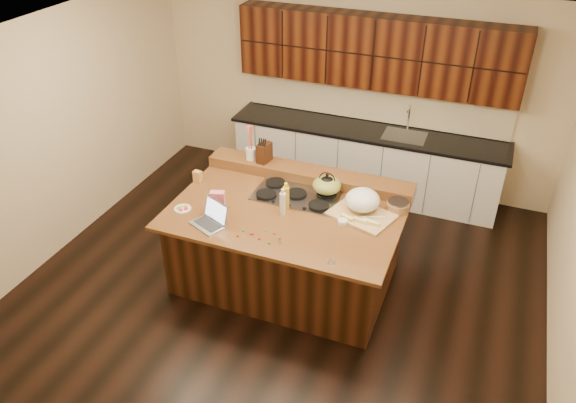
% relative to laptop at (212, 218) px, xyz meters
% --- Properties ---
extents(room, '(5.52, 5.02, 2.72)m').
position_rel_laptop_xyz_m(room, '(0.61, 0.49, 0.37)').
color(room, black).
rests_on(room, ground).
extents(island, '(2.40, 1.60, 0.92)m').
position_rel_laptop_xyz_m(island, '(0.61, 0.49, -0.52)').
color(island, black).
rests_on(island, ground).
extents(back_ledge, '(2.40, 0.30, 0.12)m').
position_rel_laptop_xyz_m(back_ledge, '(0.61, 1.19, -0.00)').
color(back_ledge, black).
rests_on(back_ledge, island).
extents(cooktop, '(0.92, 0.52, 0.05)m').
position_rel_laptop_xyz_m(cooktop, '(0.61, 0.79, -0.05)').
color(cooktop, gray).
rests_on(cooktop, island).
extents(back_counter, '(3.70, 0.66, 2.40)m').
position_rel_laptop_xyz_m(back_counter, '(0.91, 2.72, 0.00)').
color(back_counter, silver).
rests_on(back_counter, ground).
extents(kettle, '(0.22, 0.22, 0.18)m').
position_rel_laptop_xyz_m(kettle, '(0.91, 0.92, 0.07)').
color(kettle, black).
rests_on(kettle, cooktop).
extents(green_bowl, '(0.40, 0.40, 0.17)m').
position_rel_laptop_xyz_m(green_bowl, '(0.91, 0.92, 0.07)').
color(green_bowl, olive).
rests_on(green_bowl, cooktop).
extents(laptop, '(0.41, 0.38, 0.23)m').
position_rel_laptop_xyz_m(laptop, '(0.00, 0.00, 0.00)').
color(laptop, '#B7B7BC').
rests_on(laptop, island).
extents(oil_bottle, '(0.08, 0.08, 0.27)m').
position_rel_laptop_xyz_m(oil_bottle, '(0.60, 0.51, 0.07)').
color(oil_bottle, gold).
rests_on(oil_bottle, island).
extents(vinegar_bottle, '(0.08, 0.08, 0.25)m').
position_rel_laptop_xyz_m(vinegar_bottle, '(0.60, 0.42, 0.06)').
color(vinegar_bottle, silver).
rests_on(vinegar_bottle, island).
extents(wooden_tray, '(0.73, 0.62, 0.25)m').
position_rel_laptop_xyz_m(wooden_tray, '(1.35, 0.74, 0.05)').
color(wooden_tray, tan).
rests_on(wooden_tray, island).
extents(ramekin_a, '(0.12, 0.12, 0.04)m').
position_rel_laptop_xyz_m(ramekin_a, '(1.23, 0.47, -0.04)').
color(ramekin_a, white).
rests_on(ramekin_a, island).
extents(ramekin_b, '(0.13, 0.13, 0.04)m').
position_rel_laptop_xyz_m(ramekin_b, '(1.44, 0.55, -0.04)').
color(ramekin_b, white).
rests_on(ramekin_b, island).
extents(ramekin_c, '(0.10, 0.10, 0.04)m').
position_rel_laptop_xyz_m(ramekin_c, '(1.22, 0.89, -0.04)').
color(ramekin_c, white).
rests_on(ramekin_c, island).
extents(strainer_bowl, '(0.28, 0.28, 0.09)m').
position_rel_laptop_xyz_m(strainer_bowl, '(1.69, 0.92, -0.02)').
color(strainer_bowl, '#996B3F').
rests_on(strainer_bowl, island).
extents(kitchen_timer, '(0.10, 0.10, 0.07)m').
position_rel_laptop_xyz_m(kitchen_timer, '(1.31, -0.17, -0.03)').
color(kitchen_timer, silver).
rests_on(kitchen_timer, island).
extents(pink_bag, '(0.16, 0.12, 0.27)m').
position_rel_laptop_xyz_m(pink_bag, '(-0.01, 0.17, 0.07)').
color(pink_bag, '#E26A89').
rests_on(pink_bag, island).
extents(candy_plate, '(0.21, 0.21, 0.01)m').
position_rel_laptop_xyz_m(candy_plate, '(-0.41, 0.12, -0.06)').
color(candy_plate, white).
rests_on(candy_plate, island).
extents(package_box, '(0.10, 0.08, 0.13)m').
position_rel_laptop_xyz_m(package_box, '(-0.54, 0.69, 0.00)').
color(package_box, '#C28944').
rests_on(package_box, island).
extents(utensil_crock, '(0.13, 0.13, 0.14)m').
position_rel_laptop_xyz_m(utensil_crock, '(-0.11, 1.19, 0.13)').
color(utensil_crock, white).
rests_on(utensil_crock, back_ledge).
extents(knife_block, '(0.14, 0.20, 0.23)m').
position_rel_laptop_xyz_m(knife_block, '(0.06, 1.19, 0.17)').
color(knife_block, black).
rests_on(knife_block, back_ledge).
extents(gumdrop_0, '(0.02, 0.02, 0.02)m').
position_rel_laptop_xyz_m(gumdrop_0, '(0.45, -0.03, -0.05)').
color(gumdrop_0, red).
rests_on(gumdrop_0, island).
extents(gumdrop_1, '(0.02, 0.02, 0.02)m').
position_rel_laptop_xyz_m(gumdrop_1, '(0.67, -0.11, -0.05)').
color(gumdrop_1, '#198C26').
rests_on(gumdrop_1, island).
extents(gumdrop_2, '(0.02, 0.02, 0.02)m').
position_rel_laptop_xyz_m(gumdrop_2, '(0.55, -0.08, -0.05)').
color(gumdrop_2, red).
rests_on(gumdrop_2, island).
extents(gumdrop_3, '(0.02, 0.02, 0.02)m').
position_rel_laptop_xyz_m(gumdrop_3, '(0.36, -0.01, -0.05)').
color(gumdrop_3, '#198C26').
rests_on(gumdrop_3, island).
extents(gumdrop_4, '(0.02, 0.02, 0.02)m').
position_rel_laptop_xyz_m(gumdrop_4, '(0.34, -0.11, -0.05)').
color(gumdrop_4, red).
rests_on(gumdrop_4, island).
extents(gumdrop_5, '(0.02, 0.02, 0.02)m').
position_rel_laptop_xyz_m(gumdrop_5, '(0.55, 0.08, -0.05)').
color(gumdrop_5, '#198C26').
rests_on(gumdrop_5, island).
extents(gumdrop_6, '(0.02, 0.02, 0.02)m').
position_rel_laptop_xyz_m(gumdrop_6, '(0.66, 0.06, -0.05)').
color(gumdrop_6, red).
rests_on(gumdrop_6, island).
extents(gumdrop_7, '(0.02, 0.02, 0.02)m').
position_rel_laptop_xyz_m(gumdrop_7, '(0.73, -0.00, -0.05)').
color(gumdrop_7, '#198C26').
rests_on(gumdrop_7, island).
extents(gumdrop_8, '(0.02, 0.02, 0.02)m').
position_rel_laptop_xyz_m(gumdrop_8, '(0.74, 0.01, -0.05)').
color(gumdrop_8, red).
rests_on(gumdrop_8, island).
extents(gumdrop_9, '(0.02, 0.02, 0.02)m').
position_rel_laptop_xyz_m(gumdrop_9, '(0.76, -0.05, -0.05)').
color(gumdrop_9, '#198C26').
rests_on(gumdrop_9, island).
extents(gumdrop_10, '(0.02, 0.02, 0.02)m').
position_rel_laptop_xyz_m(gumdrop_10, '(0.46, -0.02, -0.05)').
color(gumdrop_10, red).
rests_on(gumdrop_10, island).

